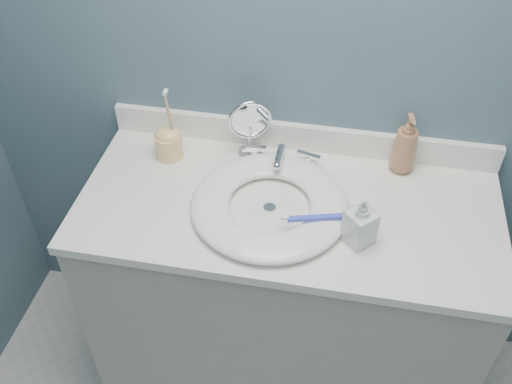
% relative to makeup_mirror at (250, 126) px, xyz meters
% --- Properties ---
extents(back_wall, '(2.20, 0.02, 2.40)m').
position_rel_makeup_mirror_xyz_m(back_wall, '(0.15, 0.07, 0.21)').
color(back_wall, '#465C69').
rests_on(back_wall, ground).
extents(vanity_cabinet, '(1.20, 0.55, 0.85)m').
position_rel_makeup_mirror_xyz_m(vanity_cabinet, '(0.15, -0.21, -0.56)').
color(vanity_cabinet, '#B1AEA2').
rests_on(vanity_cabinet, ground).
extents(countertop, '(1.22, 0.57, 0.03)m').
position_rel_makeup_mirror_xyz_m(countertop, '(0.15, -0.21, -0.12)').
color(countertop, white).
rests_on(countertop, vanity_cabinet).
extents(backsplash, '(1.22, 0.02, 0.09)m').
position_rel_makeup_mirror_xyz_m(backsplash, '(0.15, 0.06, -0.06)').
color(backsplash, white).
rests_on(backsplash, countertop).
extents(basin, '(0.45, 0.45, 0.04)m').
position_rel_makeup_mirror_xyz_m(basin, '(0.10, -0.24, -0.09)').
color(basin, white).
rests_on(basin, countertop).
extents(drain, '(0.04, 0.04, 0.01)m').
position_rel_makeup_mirror_xyz_m(drain, '(0.10, -0.24, -0.10)').
color(drain, silver).
rests_on(drain, countertop).
extents(faucet, '(0.25, 0.13, 0.07)m').
position_rel_makeup_mirror_xyz_m(faucet, '(0.10, -0.04, -0.08)').
color(faucet, silver).
rests_on(faucet, countertop).
extents(makeup_mirror, '(0.13, 0.08, 0.20)m').
position_rel_makeup_mirror_xyz_m(makeup_mirror, '(0.00, 0.00, 0.00)').
color(makeup_mirror, silver).
rests_on(makeup_mirror, countertop).
extents(soap_bottle_amber, '(0.09, 0.09, 0.20)m').
position_rel_makeup_mirror_xyz_m(soap_bottle_amber, '(0.47, 0.01, -0.01)').
color(soap_bottle_amber, '#9F6C47').
rests_on(soap_bottle_amber, countertop).
extents(soap_bottle_clear, '(0.10, 0.10, 0.16)m').
position_rel_makeup_mirror_xyz_m(soap_bottle_clear, '(0.36, -0.31, -0.03)').
color(soap_bottle_clear, silver).
rests_on(soap_bottle_clear, countertop).
extents(toothbrush_holder, '(0.09, 0.09, 0.25)m').
position_rel_makeup_mirror_xyz_m(toothbrush_holder, '(-0.25, -0.06, -0.05)').
color(toothbrush_holder, '#FACB7D').
rests_on(toothbrush_holder, countertop).
extents(toothbrush_lying, '(0.17, 0.06, 0.02)m').
position_rel_makeup_mirror_xyz_m(toothbrush_lying, '(0.23, -0.29, -0.06)').
color(toothbrush_lying, blue).
rests_on(toothbrush_lying, basin).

